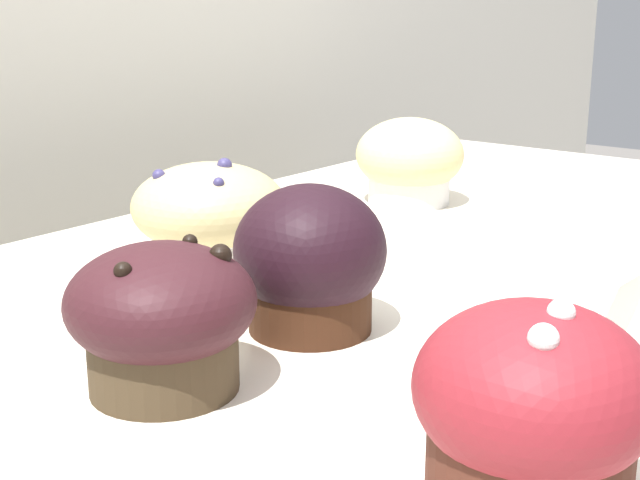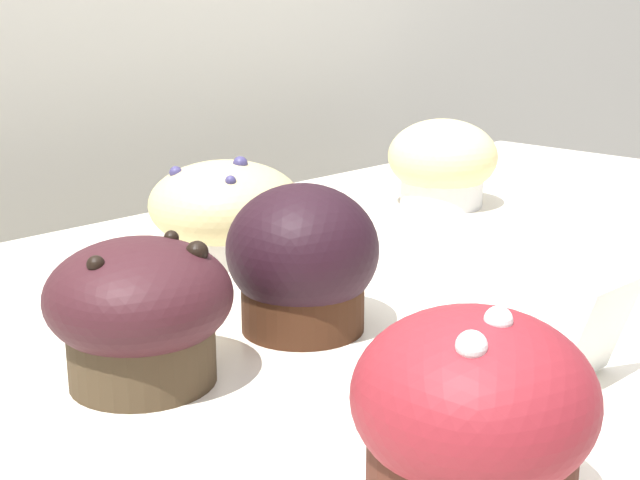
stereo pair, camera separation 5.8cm
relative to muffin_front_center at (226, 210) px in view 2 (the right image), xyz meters
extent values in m
cube|color=beige|center=(0.13, 0.44, -0.06)|extent=(3.20, 0.10, 1.80)
cylinder|color=silver|center=(0.00, 0.00, -0.02)|extent=(0.09, 0.09, 0.04)
ellipsoid|color=tan|center=(0.00, 0.00, 0.01)|extent=(0.12, 0.12, 0.07)
sphere|color=navy|center=(-0.03, 0.02, 0.03)|extent=(0.01, 0.01, 0.01)
sphere|color=navy|center=(-0.02, -0.03, 0.03)|extent=(0.01, 0.01, 0.01)
sphere|color=navy|center=(0.01, -0.01, 0.04)|extent=(0.01, 0.01, 0.01)
cylinder|color=#3E301F|center=(-0.18, -0.15, -0.01)|extent=(0.08, 0.08, 0.05)
ellipsoid|color=#33151A|center=(-0.18, -0.15, 0.01)|extent=(0.10, 0.10, 0.06)
sphere|color=black|center=(-0.16, -0.17, 0.04)|extent=(0.01, 0.01, 0.01)
sphere|color=black|center=(-0.16, -0.15, 0.04)|extent=(0.01, 0.01, 0.01)
sphere|color=black|center=(-0.21, -0.16, 0.04)|extent=(0.01, 0.01, 0.01)
cylinder|color=#361D0F|center=(-0.07, -0.16, -0.01)|extent=(0.08, 0.08, 0.05)
ellipsoid|color=black|center=(-0.07, -0.16, 0.01)|extent=(0.09, 0.09, 0.08)
cylinder|color=#472218|center=(-0.16, -0.35, -0.01)|extent=(0.08, 0.08, 0.05)
ellipsoid|color=maroon|center=(-0.16, -0.35, 0.01)|extent=(0.10, 0.10, 0.07)
sphere|color=white|center=(-0.16, -0.36, 0.05)|extent=(0.01, 0.01, 0.01)
sphere|color=white|center=(-0.18, -0.36, 0.04)|extent=(0.01, 0.01, 0.01)
cylinder|color=silver|center=(0.26, -0.02, -0.01)|extent=(0.08, 0.08, 0.05)
ellipsoid|color=#D9C682|center=(0.26, -0.02, 0.01)|extent=(0.11, 0.11, 0.07)
cube|color=white|center=(-0.02, -0.31, 0.00)|extent=(0.05, 0.02, 0.06)
cube|color=silver|center=(-0.02, -0.33, 0.00)|extent=(0.05, 0.02, 0.06)
camera|label=1|loc=(-0.47, -0.48, 0.16)|focal=50.00mm
camera|label=2|loc=(-0.43, -0.53, 0.16)|focal=50.00mm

